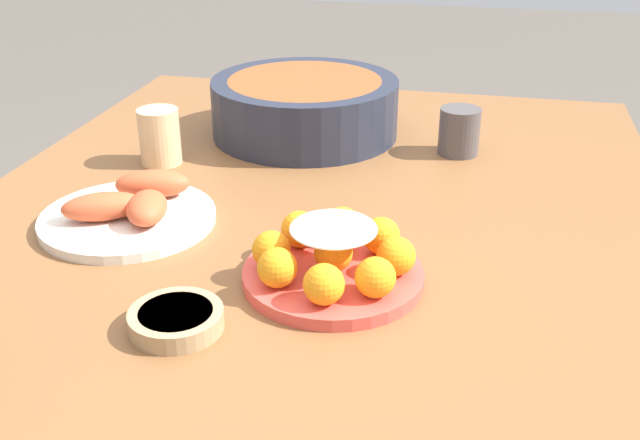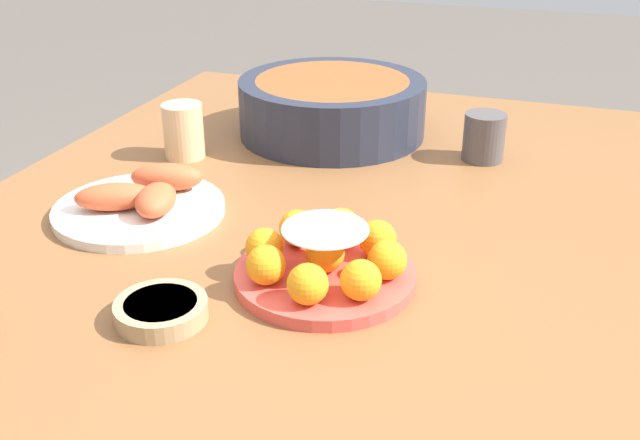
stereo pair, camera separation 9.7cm
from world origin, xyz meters
name	(u,v)px [view 2 (the right image)]	position (x,y,z in m)	size (l,w,h in m)	color
dining_table	(316,272)	(0.00, 0.00, 0.66)	(1.35, 1.03, 0.75)	brown
cake_plate	(325,260)	(-0.16, -0.07, 0.78)	(0.22, 0.22, 0.08)	#E04C42
serving_bowl	(332,106)	(0.35, 0.09, 0.81)	(0.34, 0.34, 0.10)	#232838
sauce_bowl	(161,310)	(-0.30, 0.08, 0.76)	(0.10, 0.10, 0.02)	tan
seafood_platter	(142,202)	(-0.07, 0.24, 0.77)	(0.25, 0.25, 0.06)	silver
cup_near	(484,137)	(0.31, -0.19, 0.79)	(0.07, 0.07, 0.08)	#4C4747
cup_far	(184,131)	(0.16, 0.29, 0.80)	(0.07, 0.07, 0.09)	#DBB27F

